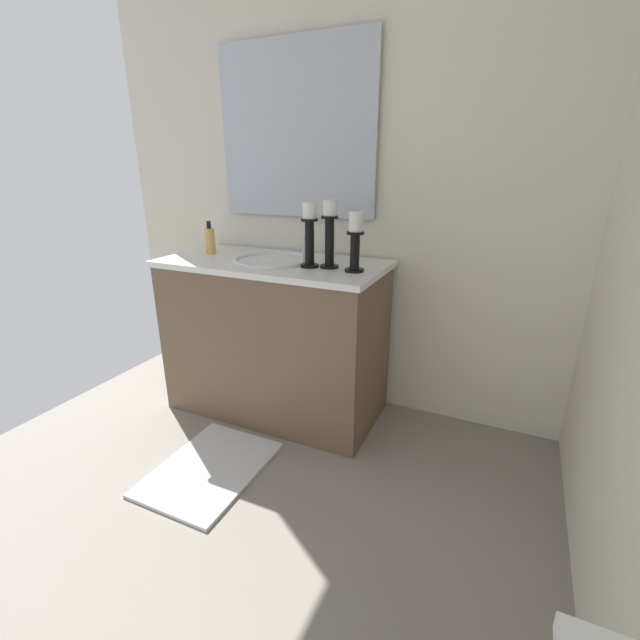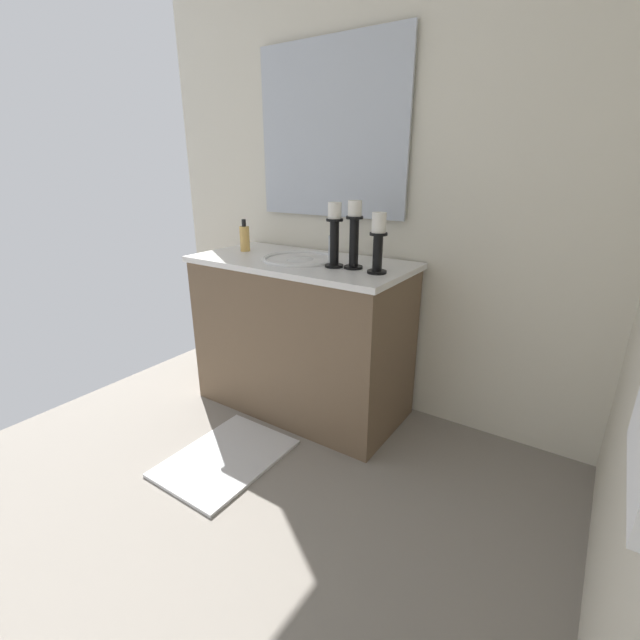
% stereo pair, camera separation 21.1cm
% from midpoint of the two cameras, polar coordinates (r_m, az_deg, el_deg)
% --- Properties ---
extents(floor, '(2.80, 2.67, 0.02)m').
position_cam_midpoint_polar(floor, '(1.90, -15.74, -26.23)').
color(floor, gray).
rests_on(floor, ground).
extents(wall_left, '(0.04, 2.67, 2.45)m').
position_cam_midpoint_polar(wall_left, '(2.44, 7.85, 17.01)').
color(wall_left, silver).
rests_on(wall_left, ground).
extents(vanity_cabinet, '(0.58, 1.19, 0.86)m').
position_cam_midpoint_polar(vanity_cabinet, '(2.41, 0.04, -2.14)').
color(vanity_cabinet, brown).
rests_on(vanity_cabinet, ground).
extents(sink_basin, '(0.40, 0.40, 0.24)m').
position_cam_midpoint_polar(sink_basin, '(2.30, 0.06, 6.99)').
color(sink_basin, white).
rests_on(sink_basin, vanity_cabinet).
extents(mirror, '(0.02, 0.90, 0.88)m').
position_cam_midpoint_polar(mirror, '(2.49, 3.97, 23.60)').
color(mirror, silver).
extents(candle_holder_tall, '(0.09, 0.09, 0.27)m').
position_cam_midpoint_polar(candle_holder_tall, '(2.00, 10.74, 10.07)').
color(candle_holder_tall, black).
rests_on(candle_holder_tall, vanity_cabinet).
extents(candle_holder_short, '(0.09, 0.09, 0.32)m').
position_cam_midpoint_polar(candle_holder_short, '(2.07, 7.50, 11.22)').
color(candle_holder_short, black).
rests_on(candle_holder_short, vanity_cabinet).
extents(candle_holder_mid, '(0.09, 0.09, 0.31)m').
position_cam_midpoint_polar(candle_holder_mid, '(2.09, 4.86, 11.25)').
color(candle_holder_mid, black).
rests_on(candle_holder_mid, vanity_cabinet).
extents(soap_bottle, '(0.06, 0.06, 0.18)m').
position_cam_midpoint_polar(soap_bottle, '(2.54, -7.53, 10.63)').
color(soap_bottle, '#E5B259').
rests_on(soap_bottle, vanity_cabinet).
extents(bath_mat, '(0.60, 0.44, 0.02)m').
position_cam_midpoint_polar(bath_mat, '(2.20, -9.53, -17.60)').
color(bath_mat, silver).
rests_on(bath_mat, ground).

